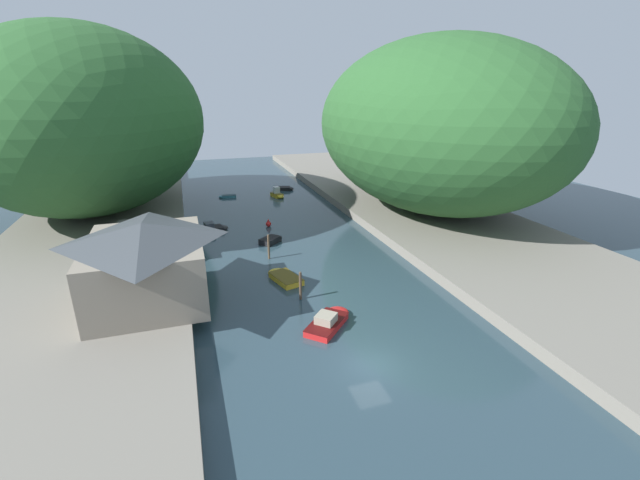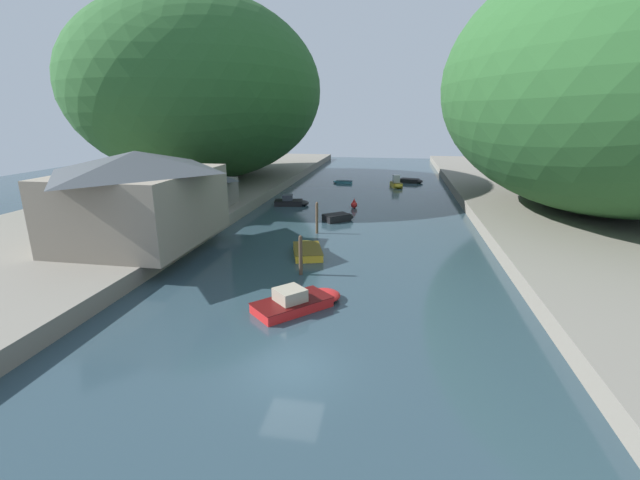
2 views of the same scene
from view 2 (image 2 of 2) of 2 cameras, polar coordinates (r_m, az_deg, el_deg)
name	(u,v)px [view 2 (image 2 of 2)]	position (r m, az deg, el deg)	size (l,w,h in m)	color
water_surface	(357,215)	(47.00, 4.90, 3.35)	(130.00, 130.00, 0.00)	#283D47
left_bank	(163,203)	(53.87, -20.20, 4.70)	(22.00, 120.00, 1.14)	slate
right_bank	(585,218)	(50.39, 31.83, 2.47)	(22.00, 120.00, 1.14)	slate
hillside_left	(207,90)	(68.59, -14.89, 18.76)	(33.04, 46.26, 25.71)	#285628
hillside_right	(614,85)	(51.41, 34.55, 16.71)	(31.68, 44.35, 24.30)	#285628
waterfront_building	(140,195)	(35.36, -22.86, 5.50)	(10.03, 12.61, 6.85)	gray
boathouse_shed	(202,187)	(47.35, -15.51, 6.81)	(6.31, 6.90, 3.91)	slate
boat_open_rowboat	(397,184)	(65.93, 10.18, 7.40)	(2.12, 3.53, 1.79)	gold
boat_moored_right	(342,182)	(68.99, 2.96, 7.75)	(3.10, 1.26, 0.42)	teal
boat_white_cruiser	(292,202)	(51.99, -3.76, 5.10)	(4.41, 2.65, 1.29)	black
boat_yellow_tender	(307,249)	(33.83, -1.75, -1.27)	(3.24, 5.07, 0.61)	gold
boat_mid_channel	(412,181)	(70.88, 12.20, 7.72)	(3.91, 2.67, 0.62)	black
boat_far_upstream	(340,217)	(44.25, 2.65, 3.05)	(3.52, 3.31, 0.72)	black
boat_far_right_bank	(300,301)	(24.55, -2.70, -8.09)	(5.22, 5.32, 1.29)	red
mooring_post_second	(301,255)	(29.01, -2.60, -2.03)	(0.26, 0.26, 2.80)	#4C3D2D
mooring_post_fourth	(317,218)	(39.17, -0.41, 2.99)	(0.25, 0.25, 2.94)	brown
channel_buoy_near	(354,204)	(50.39, 4.57, 4.76)	(0.76, 0.76, 1.13)	red
person_on_quay	(139,247)	(30.92, -23.03, -0.80)	(0.34, 0.43, 1.69)	#282D3D
person_by_boathouse	(189,215)	(39.16, -17.06, 3.21)	(0.29, 0.42, 1.69)	#282D3D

